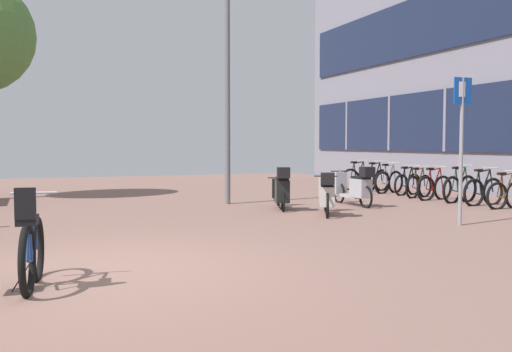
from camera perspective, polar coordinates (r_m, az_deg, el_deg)
The scene contains 16 objects.
ground at distance 7.53m, azimuth -3.82°, elevation -8.64°, with size 21.00×40.00×0.13m.
bicycle_foreground at distance 6.50m, azimuth -21.98°, elevation -6.95°, with size 0.76×1.41×1.13m.
bicycle_rack_00 at distance 14.56m, azimuth 23.91°, elevation -1.75°, with size 1.28×0.48×0.93m.
bicycle_rack_01 at distance 15.14m, azimuth 21.94°, elevation -1.46°, with size 1.39×0.48×0.99m.
bicycle_rack_02 at distance 15.67m, azimuth 19.86°, elevation -1.23°, with size 1.39×0.48×1.02m.
bicycle_rack_03 at distance 16.13m, azimuth 17.54°, elevation -1.13°, with size 1.34×0.48×0.96m.
bicycle_rack_04 at distance 16.78m, azimuth 16.08°, elevation -0.97°, with size 1.25×0.56×0.93m.
bicycle_rack_05 at distance 17.50m, azimuth 15.03°, elevation -0.79°, with size 1.25×0.51×0.93m.
bicycle_rack_06 at distance 18.05m, azimuth 13.24°, elevation -0.58°, with size 1.34×0.53×0.99m.
bicycle_rack_07 at distance 18.70m, azimuth 11.94°, elevation -0.41°, with size 1.35×0.53×1.02m.
bicycle_rack_08 at distance 19.25m, azimuth 10.25°, elevation -0.28°, with size 1.39×0.48×1.03m.
scooter_near at distance 13.11m, azimuth 2.60°, elevation -1.44°, with size 0.84×1.68×1.03m.
scooter_mid at distance 14.09m, azimuth 10.09°, elevation -1.16°, with size 0.52×1.87×1.01m.
scooter_far at distance 12.17m, azimuth 7.14°, elevation -1.91°, with size 0.97×1.60×0.96m.
parking_sign at distance 11.23m, azimuth 20.01°, elevation 3.88°, with size 0.40×0.07×2.76m.
lamp_post at distance 14.46m, azimuth -2.91°, elevation 10.06°, with size 0.20×0.52×5.85m.
Camera 1 is at (-0.81, -7.02, 1.53)m, focal length 39.70 mm.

